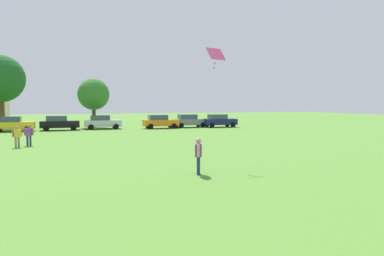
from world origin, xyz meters
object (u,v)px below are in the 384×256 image
object	(u,v)px
adult_bystander	(198,153)
bystander_near_trees	(29,133)
parked_car_yellow_0	(13,124)
parked_car_silver_2	(102,122)
tree_center	(1,79)
parked_car_orange_3	(160,121)
parked_car_gray_4	(189,121)
kite	(216,55)
bystander_midfield	(17,135)
tree_far_right	(94,95)
parked_car_black_1	(59,123)
parked_car_navy_5	(219,121)

from	to	relation	value
adult_bystander	bystander_near_trees	distance (m)	16.32
parked_car_yellow_0	parked_car_silver_2	bearing A→B (deg)	5.63
tree_center	parked_car_orange_3	bearing A→B (deg)	-19.42
adult_bystander	parked_car_silver_2	world-z (taller)	parked_car_silver_2
parked_car_silver_2	parked_car_gray_4	distance (m)	11.01
bystander_near_trees	kite	xyz separation A→B (m)	(10.05, -11.58, 4.65)
bystander_midfield	tree_center	world-z (taller)	tree_center
adult_bystander	parked_car_yellow_0	size ratio (longest dim) A/B	0.38
parked_car_gray_4	tree_far_right	bearing A→B (deg)	160.99
parked_car_silver_2	bystander_near_trees	bearing A→B (deg)	-112.54
adult_bystander	parked_car_black_1	size ratio (longest dim) A/B	0.38
parked_car_orange_3	tree_far_right	bearing A→B (deg)	148.30
bystander_near_trees	parked_car_navy_5	xyz separation A→B (m)	(21.42, 14.57, -0.07)
bystander_near_trees	bystander_midfield	world-z (taller)	bystander_near_trees
parked_car_silver_2	parked_car_gray_4	world-z (taller)	same
parked_car_yellow_0	parked_car_silver_2	world-z (taller)	same
adult_bystander	parked_car_silver_2	xyz separation A→B (m)	(-1.59, 30.03, -0.10)
parked_car_orange_3	parked_car_navy_5	xyz separation A→B (m)	(7.89, -0.26, 0.00)
bystander_midfield	tree_far_right	size ratio (longest dim) A/B	0.24
parked_car_yellow_0	parked_car_black_1	distance (m)	4.83
adult_bystander	parked_car_yellow_0	world-z (taller)	parked_car_yellow_0
parked_car_silver_2	parked_car_gray_4	size ratio (longest dim) A/B	1.00
kite	tree_far_right	xyz separation A→B (m)	(-4.16, 31.13, -1.33)
parked_car_yellow_0	parked_car_silver_2	xyz separation A→B (m)	(9.69, 0.95, 0.00)
kite	tree_far_right	size ratio (longest dim) A/B	0.18
bystander_midfield	parked_car_yellow_0	bearing A→B (deg)	61.80
kite	tree_center	distance (m)	36.32
tree_center	tree_far_right	bearing A→B (deg)	-9.57
parked_car_orange_3	tree_far_right	distance (m)	9.60
parked_car_black_1	tree_far_right	bearing A→B (deg)	44.59
bystander_near_trees	kite	distance (m)	16.02
bystander_midfield	parked_car_black_1	size ratio (longest dim) A/B	0.35
bystander_near_trees	tree_center	xyz separation A→B (m)	(-5.13, 21.41, 5.21)
parked_car_orange_3	tree_center	xyz separation A→B (m)	(-18.66, 6.58, 5.28)
bystander_near_trees	tree_far_right	distance (m)	20.69
parked_car_orange_3	tree_far_right	world-z (taller)	tree_far_right
tree_center	kite	bearing A→B (deg)	-65.30
bystander_midfield	tree_center	size ratio (longest dim) A/B	0.17
parked_car_gray_4	tree_center	distance (m)	24.07
adult_bystander	parked_car_black_1	bearing A→B (deg)	-147.10
kite	parked_car_orange_3	world-z (taller)	kite
adult_bystander	kite	xyz separation A→B (m)	(1.84, 2.52, 4.62)
parked_car_navy_5	tree_far_right	xyz separation A→B (m)	(-15.53, 4.98, 3.39)
parked_car_silver_2	tree_far_right	distance (m)	5.02
kite	parked_car_silver_2	size ratio (longest dim) A/B	0.26
parked_car_orange_3	parked_car_gray_4	xyz separation A→B (m)	(4.08, 0.68, 0.00)
parked_car_orange_3	parked_car_gray_4	bearing A→B (deg)	9.49
parked_car_orange_3	parked_car_navy_5	bearing A→B (deg)	-1.92
adult_bystander	kite	distance (m)	5.58
tree_center	parked_car_gray_4	bearing A→B (deg)	-14.54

